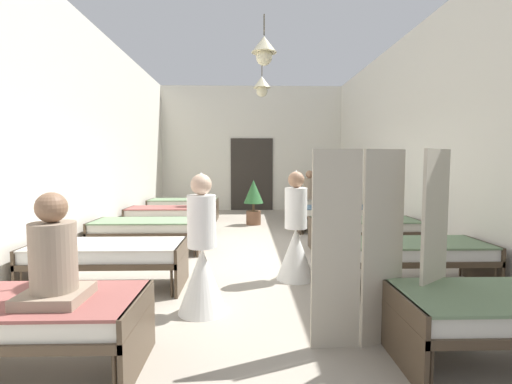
{
  "coord_description": "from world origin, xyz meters",
  "views": [
    {
      "loc": [
        -0.19,
        -6.54,
        1.58
      ],
      "look_at": [
        0.0,
        0.52,
        1.03
      ],
      "focal_mm": 25.97,
      "sensor_mm": 36.0,
      "label": 1
    }
  ],
  "objects_px": {
    "bed_right_row_1": "(411,252)",
    "bed_right_row_3": "(338,212)",
    "bed_left_row_3": "(170,213)",
    "patient_seated_primary": "(54,261)",
    "bed_left_row_4": "(184,204)",
    "nurse_near_aisle": "(202,263)",
    "nurse_mid_aisle": "(296,241)",
    "bed_right_row_2": "(364,227)",
    "patient_seated_secondary": "(309,188)",
    "privacy_screen": "(384,249)",
    "bed_left_row_1": "(108,254)",
    "bed_right_row_4": "(321,204)",
    "bed_left_row_2": "(148,228)",
    "potted_plant": "(254,198)",
    "bed_left_row_0": "(13,316)"
  },
  "relations": [
    {
      "from": "bed_right_row_1",
      "to": "patient_seated_primary",
      "type": "height_order",
      "value": "patient_seated_primary"
    },
    {
      "from": "bed_right_row_1",
      "to": "nurse_mid_aisle",
      "type": "bearing_deg",
      "value": 168.63
    },
    {
      "from": "bed_left_row_0",
      "to": "bed_left_row_2",
      "type": "xyz_separation_m",
      "value": [
        0.0,
        3.8,
        0.0
      ]
    },
    {
      "from": "bed_left_row_0",
      "to": "potted_plant",
      "type": "relative_size",
      "value": 1.65
    },
    {
      "from": "bed_right_row_1",
      "to": "bed_left_row_3",
      "type": "xyz_separation_m",
      "value": [
        -3.88,
        3.8,
        0.0
      ]
    },
    {
      "from": "nurse_near_aisle",
      "to": "bed_right_row_2",
      "type": "bearing_deg",
      "value": 132.85
    },
    {
      "from": "bed_left_row_1",
      "to": "privacy_screen",
      "type": "relative_size",
      "value": 1.12
    },
    {
      "from": "bed_right_row_3",
      "to": "privacy_screen",
      "type": "xyz_separation_m",
      "value": [
        -0.95,
        -5.37,
        0.41
      ]
    },
    {
      "from": "bed_left_row_1",
      "to": "bed_right_row_3",
      "type": "bearing_deg",
      "value": 44.42
    },
    {
      "from": "bed_left_row_0",
      "to": "privacy_screen",
      "type": "bearing_deg",
      "value": 6.51
    },
    {
      "from": "bed_left_row_3",
      "to": "patient_seated_primary",
      "type": "relative_size",
      "value": 2.37
    },
    {
      "from": "bed_left_row_1",
      "to": "bed_left_row_3",
      "type": "height_order",
      "value": "same"
    },
    {
      "from": "potted_plant",
      "to": "privacy_screen",
      "type": "bearing_deg",
      "value": -81.16
    },
    {
      "from": "bed_right_row_3",
      "to": "privacy_screen",
      "type": "relative_size",
      "value": 1.12
    },
    {
      "from": "bed_left_row_1",
      "to": "bed_left_row_4",
      "type": "height_order",
      "value": "same"
    },
    {
      "from": "privacy_screen",
      "to": "bed_left_row_3",
      "type": "bearing_deg",
      "value": 97.74
    },
    {
      "from": "bed_right_row_2",
      "to": "patient_seated_secondary",
      "type": "bearing_deg",
      "value": 95.29
    },
    {
      "from": "bed_left_row_2",
      "to": "nurse_near_aisle",
      "type": "height_order",
      "value": "nurse_near_aisle"
    },
    {
      "from": "bed_left_row_2",
      "to": "bed_left_row_3",
      "type": "relative_size",
      "value": 1.0
    },
    {
      "from": "bed_left_row_1",
      "to": "nurse_near_aisle",
      "type": "bearing_deg",
      "value": -32.04
    },
    {
      "from": "bed_right_row_1",
      "to": "bed_right_row_3",
      "type": "distance_m",
      "value": 3.8
    },
    {
      "from": "bed_right_row_4",
      "to": "patient_seated_secondary",
      "type": "bearing_deg",
      "value": -177.08
    },
    {
      "from": "patient_seated_primary",
      "to": "bed_left_row_0",
      "type": "bearing_deg",
      "value": 169.57
    },
    {
      "from": "patient_seated_secondary",
      "to": "nurse_near_aisle",
      "type": "bearing_deg",
      "value": -109.08
    },
    {
      "from": "bed_left_row_0",
      "to": "bed_right_row_4",
      "type": "bearing_deg",
      "value": 62.97
    },
    {
      "from": "bed_right_row_4",
      "to": "patient_seated_secondary",
      "type": "xyz_separation_m",
      "value": [
        -0.35,
        -0.02,
        0.43
      ]
    },
    {
      "from": "nurse_mid_aisle",
      "to": "patient_seated_secondary",
      "type": "distance_m",
      "value": 5.51
    },
    {
      "from": "bed_right_row_2",
      "to": "potted_plant",
      "type": "xyz_separation_m",
      "value": [
        -1.94,
        2.89,
        0.24
      ]
    },
    {
      "from": "bed_right_row_1",
      "to": "bed_left_row_4",
      "type": "bearing_deg",
      "value": 124.23
    },
    {
      "from": "bed_left_row_3",
      "to": "patient_seated_primary",
      "type": "bearing_deg",
      "value": -86.53
    },
    {
      "from": "bed_left_row_1",
      "to": "bed_right_row_4",
      "type": "distance_m",
      "value": 6.89
    },
    {
      "from": "bed_left_row_4",
      "to": "patient_seated_primary",
      "type": "height_order",
      "value": "patient_seated_primary"
    },
    {
      "from": "patient_seated_primary",
      "to": "privacy_screen",
      "type": "bearing_deg",
      "value": 8.79
    },
    {
      "from": "bed_right_row_1",
      "to": "bed_right_row_2",
      "type": "distance_m",
      "value": 1.9
    },
    {
      "from": "bed_left_row_3",
      "to": "privacy_screen",
      "type": "height_order",
      "value": "privacy_screen"
    },
    {
      "from": "bed_left_row_3",
      "to": "privacy_screen",
      "type": "xyz_separation_m",
      "value": [
        2.93,
        -5.37,
        0.41
      ]
    },
    {
      "from": "bed_left_row_0",
      "to": "bed_right_row_4",
      "type": "height_order",
      "value": "same"
    },
    {
      "from": "nurse_mid_aisle",
      "to": "patient_seated_primary",
      "type": "height_order",
      "value": "nurse_mid_aisle"
    },
    {
      "from": "bed_left_row_0",
      "to": "bed_left_row_3",
      "type": "relative_size",
      "value": 1.0
    },
    {
      "from": "bed_right_row_2",
      "to": "patient_seated_secondary",
      "type": "height_order",
      "value": "patient_seated_secondary"
    },
    {
      "from": "bed_right_row_3",
      "to": "nurse_near_aisle",
      "type": "bearing_deg",
      "value": -119.4
    },
    {
      "from": "bed_right_row_1",
      "to": "bed_right_row_4",
      "type": "relative_size",
      "value": 1.0
    },
    {
      "from": "bed_right_row_2",
      "to": "patient_seated_primary",
      "type": "height_order",
      "value": "patient_seated_primary"
    },
    {
      "from": "bed_left_row_3",
      "to": "patient_seated_primary",
      "type": "height_order",
      "value": "patient_seated_primary"
    },
    {
      "from": "bed_right_row_2",
      "to": "bed_right_row_4",
      "type": "distance_m",
      "value": 3.8
    },
    {
      "from": "nurse_mid_aisle",
      "to": "nurse_near_aisle",
      "type": "bearing_deg",
      "value": 78.05
    },
    {
      "from": "nurse_near_aisle",
      "to": "patient_seated_primary",
      "type": "relative_size",
      "value": 1.86
    },
    {
      "from": "bed_right_row_2",
      "to": "bed_left_row_3",
      "type": "height_order",
      "value": "same"
    },
    {
      "from": "bed_left_row_4",
      "to": "nurse_near_aisle",
      "type": "xyz_separation_m",
      "value": [
        1.28,
        -6.5,
        0.09
      ]
    },
    {
      "from": "bed_right_row_3",
      "to": "nurse_mid_aisle",
      "type": "height_order",
      "value": "nurse_mid_aisle"
    }
  ]
}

